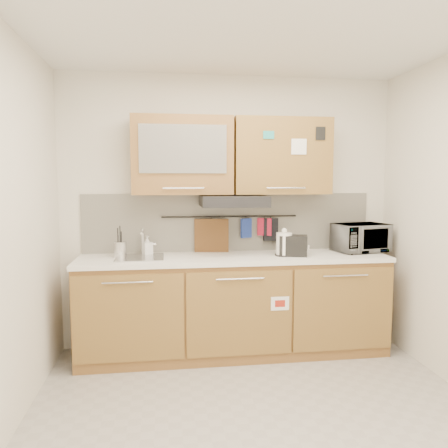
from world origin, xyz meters
name	(u,v)px	position (x,y,z in m)	size (l,w,h in m)	color
floor	(262,423)	(0.00, 0.00, 0.00)	(3.20, 3.20, 0.00)	#9E9993
ceiling	(266,17)	(0.00, 0.00, 2.60)	(3.20, 3.20, 0.00)	white
wall_back	(229,212)	(0.00, 1.50, 1.30)	(3.20, 3.20, 0.00)	silver
base_cabinet	(234,311)	(0.00, 1.19, 0.41)	(2.80, 0.64, 0.88)	olive
countertop	(234,258)	(0.00, 1.19, 0.90)	(2.82, 0.62, 0.04)	white
backsplash	(229,222)	(0.00, 1.49, 1.20)	(2.80, 0.02, 0.56)	silver
upper_cabinets	(232,156)	(0.00, 1.32, 1.83)	(1.82, 0.37, 0.70)	olive
range_hood	(233,201)	(0.00, 1.25, 1.42)	(0.60, 0.46, 0.10)	black
sink	(140,257)	(-0.85, 1.21, 0.92)	(0.42, 0.40, 0.26)	silver
utensil_rail	(230,216)	(0.00, 1.45, 1.26)	(0.02, 0.02, 1.30)	black
utensil_crock	(120,249)	(-1.03, 1.25, 0.99)	(0.13, 0.13, 0.28)	silver
kettle	(284,245)	(0.46, 1.14, 1.02)	(0.19, 0.19, 0.25)	white
toaster	(293,245)	(0.53, 1.12, 1.02)	(0.28, 0.21, 0.19)	black
microwave	(360,238)	(1.25, 1.27, 1.05)	(0.49, 0.33, 0.27)	#999999
soap_bottle	(147,245)	(-0.79, 1.35, 1.01)	(0.08, 0.08, 0.18)	#999999
cutting_board	(212,240)	(-0.18, 1.44, 1.04)	(0.33, 0.02, 0.40)	brown
oven_mitt	(246,228)	(0.16, 1.44, 1.15)	(0.11, 0.03, 0.19)	#223A9C
dark_pouch	(271,229)	(0.40, 1.44, 1.13)	(0.14, 0.04, 0.22)	black
pot_holder	(264,227)	(0.34, 1.44, 1.16)	(0.14, 0.02, 0.17)	#B41832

